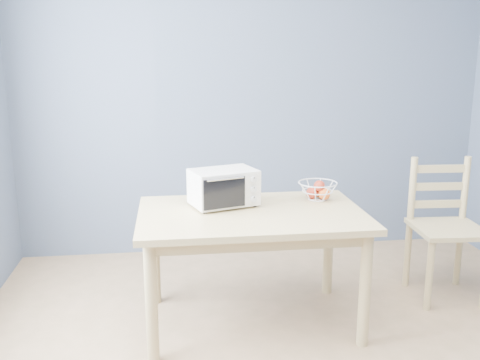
{
  "coord_description": "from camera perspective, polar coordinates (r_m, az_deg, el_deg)",
  "views": [
    {
      "loc": [
        -0.71,
        -2.27,
        1.71
      ],
      "look_at": [
        -0.28,
        0.98,
        0.93
      ],
      "focal_mm": 40.0,
      "sensor_mm": 36.0,
      "label": 1
    }
  ],
  "objects": [
    {
      "name": "fruit_basket",
      "position": [
        3.62,
        8.29,
        -1.06
      ],
      "size": [
        0.34,
        0.34,
        0.13
      ],
      "rotation": [
        0.0,
        0.0,
        0.36
      ],
      "color": "silver",
      "rests_on": "dining_table"
    },
    {
      "name": "dining_table",
      "position": [
        3.36,
        1.23,
        -5.04
      ],
      "size": [
        1.4,
        0.9,
        0.75
      ],
      "color": "tan",
      "rests_on": "ground"
    },
    {
      "name": "dining_chair",
      "position": [
        4.08,
        21.01,
        -4.99
      ],
      "size": [
        0.49,
        0.49,
        0.99
      ],
      "rotation": [
        0.0,
        0.0,
        -0.06
      ],
      "color": "tan",
      "rests_on": "ground"
    },
    {
      "name": "room",
      "position": [
        2.41,
        9.71,
        3.39
      ],
      "size": [
        4.01,
        4.51,
        2.61
      ],
      "color": "tan",
      "rests_on": "ground"
    },
    {
      "name": "toaster_oven",
      "position": [
        3.41,
        -2.0,
        -0.78
      ],
      "size": [
        0.47,
        0.4,
        0.24
      ],
      "rotation": [
        0.0,
        0.0,
        0.31
      ],
      "color": "white",
      "rests_on": "dining_table"
    }
  ]
}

